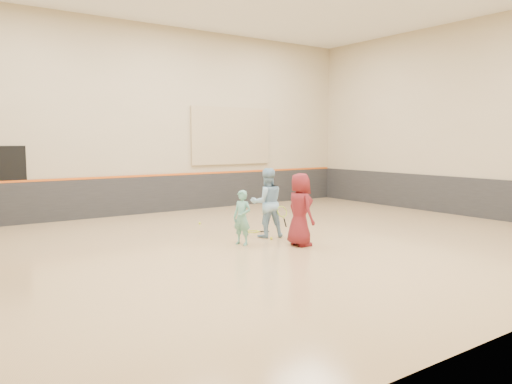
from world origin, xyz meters
TOP-DOWN VIEW (x-y plane):
  - room at (0.00, 0.00)m, footprint 15.04×12.04m
  - wainscot_back at (0.00, 5.97)m, footprint 14.90×0.04m
  - wainscot_right at (7.47, 0.00)m, footprint 0.04×11.90m
  - accent_stripe at (0.00, 5.96)m, footprint 14.90×0.03m
  - acoustic_panel at (2.80, 5.95)m, footprint 3.20×0.08m
  - doorway at (-4.50, 5.98)m, footprint 1.10×0.05m
  - girl at (-0.57, 0.22)m, footprint 0.44×0.53m
  - instructor at (0.41, 0.61)m, footprint 0.98×0.87m
  - young_man at (0.43, -0.61)m, footprint 0.60×0.85m
  - held_racket at (0.64, 0.29)m, footprint 0.30×0.30m
  - spare_racket at (0.50, 1.33)m, footprint 0.71×0.71m
  - ball_under_racket at (0.30, 0.28)m, footprint 0.07×0.07m
  - ball_in_hand at (0.61, -0.67)m, footprint 0.07×0.07m
  - ball_beside_spare at (-0.05, 3.15)m, footprint 0.07×0.07m

SIDE VIEW (x-z plane):
  - ball_under_racket at x=0.30m, z-range 0.00..0.07m
  - ball_beside_spare at x=-0.05m, z-range 0.00..0.07m
  - spare_racket at x=0.50m, z-range 0.00..0.07m
  - wainscot_back at x=0.00m, z-range 0.00..1.20m
  - wainscot_right at x=7.47m, z-range 0.00..1.20m
  - girl at x=-0.57m, z-range 0.00..1.24m
  - held_racket at x=0.64m, z-range 0.34..0.94m
  - room at x=0.00m, z-range -2.30..3.92m
  - young_man at x=0.43m, z-range 0.00..1.63m
  - instructor at x=0.41m, z-range 0.00..1.68m
  - ball_in_hand at x=0.61m, z-range 1.05..1.12m
  - doorway at x=-4.50m, z-range 0.00..2.20m
  - accent_stripe at x=0.00m, z-range 1.19..1.25m
  - acoustic_panel at x=2.80m, z-range 1.50..3.50m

